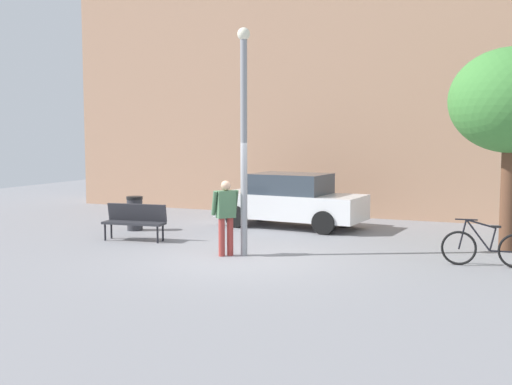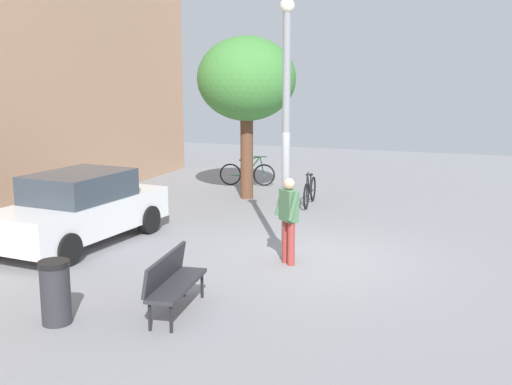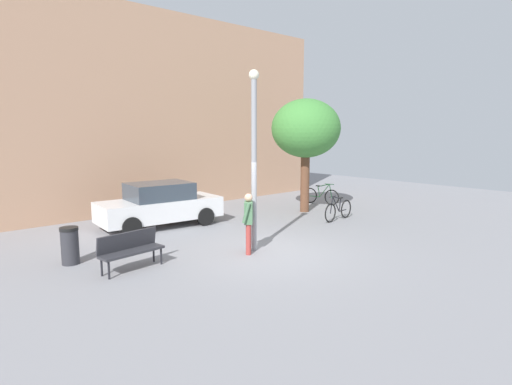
% 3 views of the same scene
% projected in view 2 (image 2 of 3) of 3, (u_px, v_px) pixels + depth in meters
% --- Properties ---
extents(ground_plane, '(36.00, 36.00, 0.00)m').
position_uv_depth(ground_plane, '(307.00, 258.00, 12.39)').
color(ground_plane, gray).
extents(lamppost, '(0.28, 0.28, 4.97)m').
position_uv_depth(lamppost, '(286.00, 117.00, 11.91)').
color(lamppost, gray).
rests_on(lamppost, ground_plane).
extents(person_by_lamppost, '(0.57, 0.59, 1.67)m').
position_uv_depth(person_by_lamppost, '(289.00, 215.00, 11.86)').
color(person_by_lamppost, '#9E3833').
rests_on(person_by_lamppost, ground_plane).
extents(park_bench, '(1.65, 0.66, 0.92)m').
position_uv_depth(park_bench, '(172.00, 279.00, 9.49)').
color(park_bench, '#2D2D33').
rests_on(park_bench, ground_plane).
extents(plaza_tree, '(2.80, 2.80, 4.63)m').
position_uv_depth(plaza_tree, '(247.00, 80.00, 17.68)').
color(plaza_tree, brown).
rests_on(plaza_tree, ground_plane).
extents(bicycle_green, '(0.47, 1.77, 0.97)m').
position_uv_depth(bicycle_green, '(247.00, 174.00, 20.28)').
color(bicycle_green, black).
rests_on(bicycle_green, ground_plane).
extents(bicycle_black, '(1.81, 0.21, 0.97)m').
position_uv_depth(bicycle_black, '(310.00, 192.00, 17.28)').
color(bicycle_black, black).
rests_on(bicycle_black, ground_plane).
extents(parked_car_white, '(4.33, 2.11, 1.55)m').
position_uv_depth(parked_car_white, '(80.00, 208.00, 13.31)').
color(parked_car_white, silver).
rests_on(parked_car_white, ground_plane).
extents(trash_bin, '(0.45, 0.45, 0.95)m').
position_uv_depth(trash_bin, '(55.00, 292.00, 9.10)').
color(trash_bin, '#2D2D33').
rests_on(trash_bin, ground_plane).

